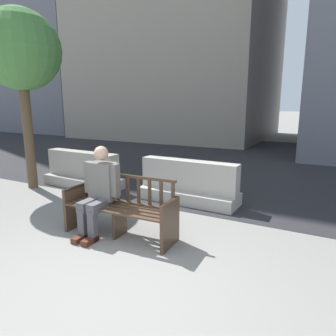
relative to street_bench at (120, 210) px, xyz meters
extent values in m
plane|color=gray|center=(0.78, -1.36, -0.40)|extent=(200.00, 200.00, 0.00)
cube|color=#28282B|center=(0.78, 7.34, -0.39)|extent=(120.00, 12.00, 0.01)
cube|color=#473323|center=(-0.82, -0.06, -0.07)|extent=(0.07, 0.51, 0.66)
cube|color=#473323|center=(0.82, 0.01, -0.07)|extent=(0.07, 0.51, 0.66)
cube|color=#473323|center=(0.00, -0.03, -0.17)|extent=(0.05, 0.33, 0.45)
cube|color=#473323|center=(0.01, -0.26, 0.05)|extent=(1.60, 0.14, 0.02)
cube|color=#473323|center=(0.01, -0.14, 0.05)|extent=(1.60, 0.14, 0.02)
cube|color=#473323|center=(0.00, -0.03, 0.05)|extent=(1.60, 0.14, 0.02)
cube|color=#473323|center=(0.00, 0.09, 0.05)|extent=(1.60, 0.14, 0.02)
cube|color=#473323|center=(-0.01, 0.20, 0.05)|extent=(1.60, 0.14, 0.02)
cube|color=#473323|center=(-0.01, 0.21, 0.46)|extent=(1.60, 0.10, 0.04)
cube|color=#473323|center=(-0.76, 0.18, 0.25)|extent=(0.05, 0.03, 0.38)
cube|color=#473323|center=(-0.57, 0.19, 0.25)|extent=(0.05, 0.03, 0.38)
cube|color=#473323|center=(-0.38, 0.20, 0.25)|extent=(0.05, 0.03, 0.38)
cube|color=#473323|center=(-0.20, 0.21, 0.25)|extent=(0.05, 0.03, 0.38)
cube|color=#473323|center=(-0.01, 0.21, 0.25)|extent=(0.05, 0.03, 0.38)
cube|color=#473323|center=(0.18, 0.22, 0.25)|extent=(0.05, 0.03, 0.38)
cube|color=#473323|center=(0.37, 0.23, 0.25)|extent=(0.05, 0.03, 0.38)
cube|color=#473323|center=(0.55, 0.24, 0.25)|extent=(0.05, 0.03, 0.38)
cube|color=#473323|center=(0.74, 0.24, 0.25)|extent=(0.05, 0.03, 0.38)
cube|color=#473323|center=(-0.82, -0.08, 0.25)|extent=(0.07, 0.46, 0.03)
cube|color=#473323|center=(0.82, -0.01, 0.25)|extent=(0.07, 0.46, 0.03)
cube|color=#66605B|center=(-0.33, 0.03, 0.39)|extent=(0.41, 0.26, 0.56)
sphere|color=tan|center=(-0.32, 0.01, 0.81)|extent=(0.21, 0.21, 0.21)
cube|color=#4C4C51|center=(-0.41, -0.19, 0.08)|extent=(0.16, 0.45, 0.14)
cube|color=#4C4C51|center=(-0.23, -0.19, 0.08)|extent=(0.16, 0.45, 0.14)
cube|color=#4C4C51|center=(-0.40, -0.36, -0.17)|extent=(0.11, 0.11, 0.45)
cube|color=#4C4C51|center=(-0.22, -0.36, -0.17)|extent=(0.11, 0.11, 0.45)
cube|color=#4C2319|center=(-0.40, -0.44, -0.36)|extent=(0.12, 0.26, 0.08)
cube|color=#4C2319|center=(-0.22, -0.44, -0.36)|extent=(0.12, 0.26, 0.08)
cube|color=#66605B|center=(-0.57, -0.01, 0.43)|extent=(0.09, 0.12, 0.48)
cube|color=#66605B|center=(-0.08, 0.01, 0.43)|extent=(0.09, 0.12, 0.48)
cube|color=#ADA89E|center=(0.22, 1.93, -0.28)|extent=(2.02, 0.73, 0.24)
cube|color=#ADA89E|center=(0.22, 1.93, 0.14)|extent=(2.01, 0.35, 0.60)
cube|color=#9E998E|center=(-2.46, 1.79, -0.28)|extent=(2.03, 0.77, 0.24)
cube|color=#9E998E|center=(-2.46, 1.79, 0.14)|extent=(2.01, 0.39, 0.60)
cylinder|color=brown|center=(-3.44, 1.16, 0.88)|extent=(0.22, 0.22, 2.55)
sphere|color=#477F3D|center=(-3.44, 1.16, 2.67)|extent=(1.72, 1.72, 1.72)
camera|label=1|loc=(2.59, -3.34, 1.50)|focal=32.00mm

